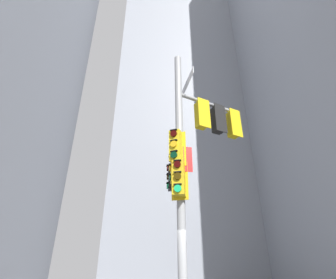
% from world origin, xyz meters
% --- Properties ---
extents(building_mid_block, '(13.89, 13.89, 53.46)m').
position_xyz_m(building_mid_block, '(2.11, 21.84, 26.73)').
color(building_mid_block, '#9399A3').
rests_on(building_mid_block, ground).
extents(signal_pole_assembly, '(2.79, 2.97, 8.70)m').
position_xyz_m(signal_pole_assembly, '(0.39, 0.45, 4.99)').
color(signal_pole_assembly, '#9EA0A3').
rests_on(signal_pole_assembly, ground).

